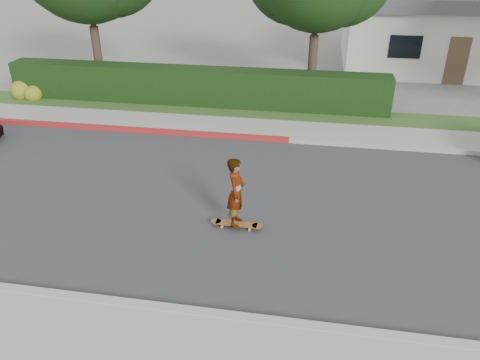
# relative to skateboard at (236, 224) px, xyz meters

# --- Properties ---
(ground) EXTENTS (120.00, 120.00, 0.00)m
(ground) POSITION_rel_skateboard_xyz_m (-0.17, 1.15, -0.11)
(ground) COLOR slate
(ground) RESTS_ON ground
(road) EXTENTS (60.00, 8.00, 0.01)m
(road) POSITION_rel_skateboard_xyz_m (-0.17, 1.15, -0.10)
(road) COLOR #2D2D30
(road) RESTS_ON ground
(curb_near) EXTENTS (60.00, 0.20, 0.15)m
(curb_near) POSITION_rel_skateboard_xyz_m (-0.17, -2.95, -0.03)
(curb_near) COLOR #9E9E99
(curb_near) RESTS_ON ground
(sidewalk_near) EXTENTS (60.00, 1.60, 0.12)m
(sidewalk_near) POSITION_rel_skateboard_xyz_m (-0.17, -3.85, -0.05)
(sidewalk_near) COLOR gray
(sidewalk_near) RESTS_ON ground
(curb_far) EXTENTS (60.00, 0.20, 0.15)m
(curb_far) POSITION_rel_skateboard_xyz_m (-0.17, 5.25, -0.03)
(curb_far) COLOR #9E9E99
(curb_far) RESTS_ON ground
(curb_red_section) EXTENTS (12.00, 0.21, 0.15)m
(curb_red_section) POSITION_rel_skateboard_xyz_m (-5.17, 5.25, -0.03)
(curb_red_section) COLOR maroon
(curb_red_section) RESTS_ON ground
(sidewalk_far) EXTENTS (60.00, 1.60, 0.12)m
(sidewalk_far) POSITION_rel_skateboard_xyz_m (-0.17, 6.15, -0.05)
(sidewalk_far) COLOR gray
(sidewalk_far) RESTS_ON ground
(planting_strip) EXTENTS (60.00, 1.60, 0.10)m
(planting_strip) POSITION_rel_skateboard_xyz_m (-0.17, 7.75, -0.06)
(planting_strip) COLOR #2D4C1E
(planting_strip) RESTS_ON ground
(hedge) EXTENTS (15.00, 1.00, 1.50)m
(hedge) POSITION_rel_skateboard_xyz_m (-3.17, 8.35, 0.64)
(hedge) COLOR black
(hedge) RESTS_ON ground
(flowering_shrub) EXTENTS (1.40, 1.00, 0.90)m
(flowering_shrub) POSITION_rel_skateboard_xyz_m (-10.18, 7.89, 0.23)
(flowering_shrub) COLOR #2D4C19
(flowering_shrub) RESTS_ON ground
(house) EXTENTS (10.60, 8.60, 4.30)m
(house) POSITION_rel_skateboard_xyz_m (7.83, 17.15, 1.99)
(house) COLOR beige
(house) RESTS_ON ground
(skateboard) EXTENTS (1.22, 0.28, 0.11)m
(skateboard) POSITION_rel_skateboard_xyz_m (0.00, 0.00, 0.00)
(skateboard) COLOR gold
(skateboard) RESTS_ON ground
(skateboarder) EXTENTS (0.42, 0.62, 1.66)m
(skateboarder) POSITION_rel_skateboard_xyz_m (0.00, 0.00, 0.85)
(skateboarder) COLOR white
(skateboarder) RESTS_ON skateboard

